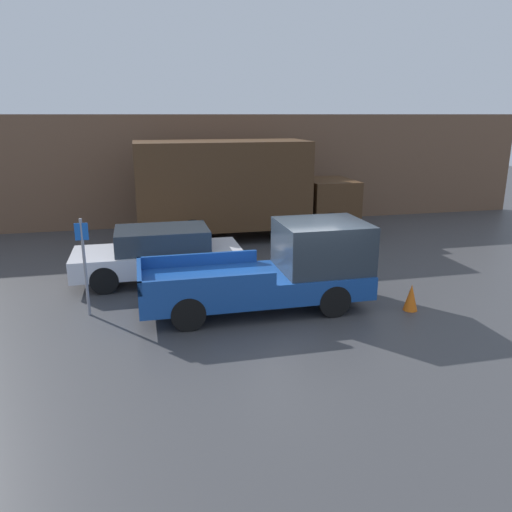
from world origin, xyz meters
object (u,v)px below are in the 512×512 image
at_px(pickup_truck, 280,269).
at_px(traffic_cone, 411,297).
at_px(car, 159,253).
at_px(delivery_truck, 237,187).
at_px(parking_sign, 84,262).

distance_m(pickup_truck, traffic_cone, 3.26).
xyz_separation_m(car, delivery_truck, (3.15, 4.45, 1.18)).
xyz_separation_m(pickup_truck, traffic_cone, (3.04, -0.99, -0.65)).
distance_m(car, delivery_truck, 5.58).
bearing_deg(parking_sign, traffic_cone, -11.05).
bearing_deg(pickup_truck, traffic_cone, -18.04).
relative_size(car, delivery_truck, 0.56).
bearing_deg(traffic_cone, parking_sign, 168.95).
bearing_deg(delivery_truck, parking_sign, -126.17).
distance_m(delivery_truck, traffic_cone, 8.84).
xyz_separation_m(pickup_truck, car, (-2.80, 2.82, -0.19)).
bearing_deg(car, delivery_truck, 54.72).
relative_size(pickup_truck, car, 1.17).
bearing_deg(car, traffic_cone, -33.11).
relative_size(pickup_truck, parking_sign, 2.36).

